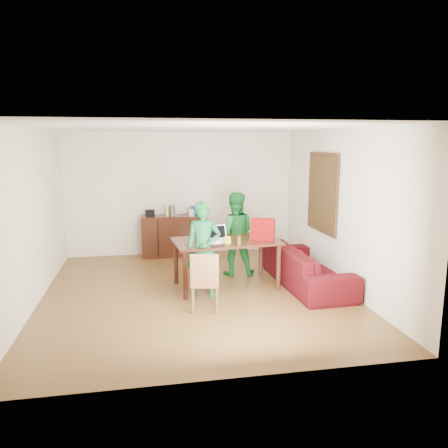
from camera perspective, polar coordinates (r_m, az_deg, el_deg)
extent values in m
cube|color=#4C2D13|center=(7.43, -3.57, -9.29)|extent=(5.00, 5.50, 0.10)
cube|color=white|center=(6.99, -3.84, 12.84)|extent=(5.00, 5.50, 0.10)
cube|color=beige|center=(9.83, -5.64, 4.00)|extent=(5.00, 0.10, 2.70)
cube|color=beige|center=(4.36, 0.69, -4.38)|extent=(5.00, 0.10, 2.70)
cube|color=beige|center=(7.24, -24.18, 0.72)|extent=(0.10, 5.50, 2.70)
cube|color=beige|center=(7.79, 15.28, 1.93)|extent=(0.10, 5.50, 2.70)
cube|color=#3F2614|center=(8.36, 12.72, 4.00)|extent=(0.04, 1.28, 1.48)
cube|color=#442414|center=(8.35, 12.53, 4.00)|extent=(0.01, 1.18, 1.36)
cube|color=black|center=(9.68, -6.58, -1.53)|extent=(1.40, 0.45, 0.90)
cube|color=black|center=(9.56, -9.64, 1.42)|extent=(0.20, 0.14, 0.14)
cube|color=#B1B3BB|center=(9.62, -3.97, 1.60)|extent=(0.24, 0.22, 0.14)
ellipsoid|color=#1A31AB|center=(9.61, -3.98, 2.22)|extent=(0.14, 0.14, 0.07)
cube|color=black|center=(7.48, 0.28, -2.27)|extent=(1.86, 1.17, 0.04)
cylinder|color=black|center=(7.01, -5.08, -6.71)|extent=(0.08, 0.08, 0.79)
cylinder|color=black|center=(7.47, 7.14, -5.65)|extent=(0.08, 0.08, 0.79)
cylinder|color=black|center=(7.80, -6.29, -4.94)|extent=(0.08, 0.08, 0.79)
cylinder|color=black|center=(8.22, 4.83, -4.10)|extent=(0.08, 0.08, 0.79)
cube|color=brown|center=(6.56, -2.52, -7.67)|extent=(0.47, 0.45, 0.05)
cube|color=brown|center=(6.32, -2.57, -6.01)|extent=(0.41, 0.09, 0.47)
imported|color=#135828|center=(7.05, -2.73, -3.33)|extent=(0.63, 0.48, 1.56)
imported|color=#145B1E|center=(8.19, 1.40, -1.30)|extent=(0.85, 0.71, 1.57)
cube|color=white|center=(7.37, -0.72, -2.23)|extent=(0.39, 0.30, 0.02)
cube|color=black|center=(7.34, -0.73, -1.22)|extent=(0.38, 0.13, 0.23)
cylinder|color=#533712|center=(7.10, 1.98, -2.11)|extent=(0.07, 0.07, 0.17)
cube|color=maroon|center=(7.55, 5.08, -0.91)|extent=(0.45, 0.36, 0.29)
imported|color=#35060B|center=(7.82, 10.75, -5.48)|extent=(0.98, 2.32, 0.67)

